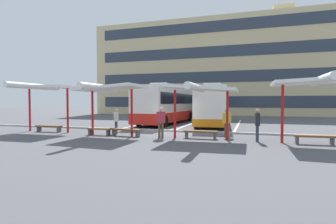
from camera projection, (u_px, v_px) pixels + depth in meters
ground_plane at (167, 133)px, 17.84m from camera, size 160.00×160.00×0.00m
terminal_building at (220, 71)px, 48.16m from camera, size 41.73×15.91×18.27m
coach_bus_0 at (167, 105)px, 25.64m from camera, size 3.08×11.07×3.79m
coach_bus_1 at (213, 106)px, 24.54m from camera, size 3.53×12.27×3.67m
lane_stripe_0 at (149, 123)px, 26.24m from camera, size 0.16×14.00×0.01m
lane_stripe_1 at (191, 124)px, 24.96m from camera, size 0.16×14.00×0.01m
lane_stripe_2 at (238, 125)px, 23.67m from camera, size 0.16×14.00×0.01m
waiting_shelter_0 at (45, 88)px, 17.88m from camera, size 4.21×4.67×3.26m
bench_0 at (49, 127)px, 18.28m from camera, size 1.95×0.50×0.45m
waiting_shelter_1 at (109, 89)px, 15.79m from camera, size 3.70×4.63×3.13m
bench_1 at (99, 130)px, 16.44m from camera, size 1.57×0.50×0.45m
bench_2 at (126, 130)px, 15.97m from camera, size 2.03×0.66×0.45m
waiting_shelter_2 at (200, 89)px, 14.48m from camera, size 3.97×4.58×3.05m
bench_3 at (201, 132)px, 14.91m from camera, size 1.93×0.46×0.45m
waiting_shelter_3 at (316, 82)px, 12.52m from camera, size 3.90×4.64×3.25m
bench_4 at (314, 137)px, 12.82m from camera, size 1.85×0.48×0.45m
platform_kerb at (170, 131)px, 18.42m from camera, size 44.00×0.24×0.12m
waiting_passenger_0 at (161, 120)px, 15.09m from camera, size 0.55×0.38×1.75m
waiting_passenger_1 at (227, 121)px, 15.50m from camera, size 0.49×0.50×1.67m
waiting_passenger_2 at (116, 119)px, 17.21m from camera, size 0.47×0.50×1.62m
waiting_passenger_3 at (257, 123)px, 13.65m from camera, size 0.25×0.51×1.71m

